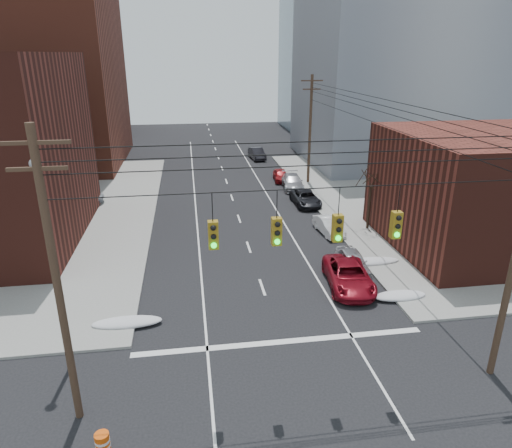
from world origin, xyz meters
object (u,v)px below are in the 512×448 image
object	(u,v)px
parked_car_e	(281,175)
lot_car_d	(22,217)
parked_car_b	(329,226)
parked_car_f	(257,154)
parked_car_c	(306,198)
lot_car_c	(12,224)
red_pickup	(349,275)
lot_car_b	(73,196)
parked_car_a	(352,261)
construction_barrel	(103,444)
lot_car_a	(45,231)
parked_car_d	(292,182)

from	to	relation	value
parked_car_e	lot_car_d	bearing A→B (deg)	-150.81
parked_car_b	parked_car_f	size ratio (longest dim) A/B	0.86
parked_car_c	parked_car_e	xyz separation A→B (m)	(-0.59, 8.44, -0.01)
parked_car_c	lot_car_c	world-z (taller)	lot_car_c
red_pickup	lot_car_b	bearing A→B (deg)	143.10
parked_car_a	lot_car_c	xyz separation A→B (m)	(-23.17, 9.39, 0.28)
red_pickup	parked_car_e	world-z (taller)	red_pickup
parked_car_f	construction_barrel	xyz separation A→B (m)	(-12.20, -45.40, -0.26)
parked_car_e	parked_car_f	xyz separation A→B (m)	(-0.90, 11.16, 0.09)
parked_car_b	construction_barrel	size ratio (longest dim) A/B	4.21
construction_barrel	lot_car_c	bearing A→B (deg)	114.61
parked_car_a	lot_car_a	world-z (taller)	lot_car_a
parked_car_a	construction_barrel	size ratio (longest dim) A/B	4.32
parked_car_c	lot_car_b	world-z (taller)	lot_car_b
lot_car_b	lot_car_c	xyz separation A→B (m)	(-2.82, -7.03, 0.04)
parked_car_c	lot_car_d	bearing A→B (deg)	-176.21
parked_car_b	parked_car_e	size ratio (longest dim) A/B	1.01
parked_car_a	construction_barrel	xyz separation A→B (m)	(-13.25, -12.27, -0.20)
parked_car_e	parked_car_f	distance (m)	11.20
parked_car_d	parked_car_f	world-z (taller)	parked_car_f
red_pickup	parked_car_b	size ratio (longest dim) A/B	1.39
parked_car_e	lot_car_c	world-z (taller)	lot_car_c
lot_car_c	construction_barrel	size ratio (longest dim) A/B	6.12
lot_car_a	lot_car_d	size ratio (longest dim) A/B	1.05
red_pickup	lot_car_d	size ratio (longest dim) A/B	1.39
parked_car_f	lot_car_b	world-z (taller)	lot_car_b
construction_barrel	red_pickup	bearing A→B (deg)	40.03
red_pickup	construction_barrel	world-z (taller)	red_pickup
construction_barrel	lot_car_b	bearing A→B (deg)	103.90
parked_car_e	lot_car_a	distance (m)	24.64
parked_car_a	lot_car_b	distance (m)	26.15
lot_car_b	lot_car_d	xyz separation A→B (m)	(-2.78, -4.94, -0.11)
parked_car_b	lot_car_b	size ratio (longest dim) A/B	0.70
parked_car_f	lot_car_c	distance (m)	32.45
parked_car_a	parked_car_e	distance (m)	21.97
parked_car_c	parked_car_d	bearing A→B (deg)	88.82
lot_car_a	lot_car_c	size ratio (longest dim) A/B	0.72
parked_car_c	parked_car_f	distance (m)	19.65
construction_barrel	lot_car_a	bearing A→B (deg)	109.60
red_pickup	lot_car_b	distance (m)	26.71
parked_car_d	parked_car_b	bearing A→B (deg)	-84.49
parked_car_b	lot_car_a	world-z (taller)	lot_car_a
parked_car_a	parked_car_e	size ratio (longest dim) A/B	1.04
lot_car_c	construction_barrel	bearing A→B (deg)	-171.01
parked_car_c	lot_car_b	xyz separation A→B (m)	(-20.79, 2.89, 0.26)
parked_car_a	parked_car_c	world-z (taller)	parked_car_a
lot_car_a	construction_barrel	bearing A→B (deg)	-153.47
lot_car_b	construction_barrel	bearing A→B (deg)	-164.39
parked_car_c	parked_car_e	distance (m)	8.46
parked_car_b	lot_car_b	xyz separation A→B (m)	(-20.79, 9.98, 0.28)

